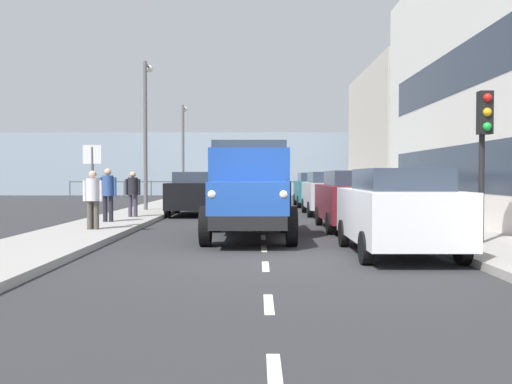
# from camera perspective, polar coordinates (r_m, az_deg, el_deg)

# --- Properties ---
(ground_plane) EXTENTS (80.00, 80.00, 0.00)m
(ground_plane) POSITION_cam_1_polar(r_m,az_deg,el_deg) (21.35, 0.55, -2.59)
(ground_plane) COLOR #2D2D30
(sidewalk_left) EXTENTS (2.34, 42.24, 0.15)m
(sidewalk_left) POSITION_cam_1_polar(r_m,az_deg,el_deg) (21.89, 13.13, -2.33)
(sidewalk_left) COLOR #9E9993
(sidewalk_left) RESTS_ON ground_plane
(sidewalk_right) EXTENTS (2.34, 42.24, 0.15)m
(sidewalk_right) POSITION_cam_1_polar(r_m,az_deg,el_deg) (21.84, -12.07, -2.33)
(sidewalk_right) COLOR #9E9993
(sidewalk_right) RESTS_ON ground_plane
(road_centreline_markings) EXTENTS (0.12, 39.02, 0.01)m
(road_centreline_markings) POSITION_cam_1_polar(r_m,az_deg,el_deg) (20.92, 0.55, -2.66)
(road_centreline_markings) COLOR silver
(road_centreline_markings) RESTS_ON ground_plane
(building_far_block) EXTENTS (8.87, 11.45, 7.59)m
(building_far_block) POSITION_cam_1_polar(r_m,az_deg,el_deg) (34.06, 18.23, 5.31)
(building_far_block) COLOR beige
(building_far_block) RESTS_ON ground_plane
(sea_horizon) EXTENTS (80.00, 0.80, 5.00)m
(sea_horizon) POSITION_cam_1_polar(r_m,az_deg,el_deg) (45.42, 0.35, 2.83)
(sea_horizon) COLOR #8C9EAD
(sea_horizon) RESTS_ON ground_plane
(seawall_railing) EXTENTS (28.08, 0.08, 1.20)m
(seawall_railing) POSITION_cam_1_polar(r_m,az_deg,el_deg) (41.81, 0.37, 0.76)
(seawall_railing) COLOR #4C5156
(seawall_railing) RESTS_ON ground_plane
(truck_vintage_blue) EXTENTS (2.17, 5.64, 2.43)m
(truck_vintage_blue) POSITION_cam_1_polar(r_m,az_deg,el_deg) (14.02, -0.67, 0.00)
(truck_vintage_blue) COLOR black
(truck_vintage_blue) RESTS_ON ground_plane
(car_white_kerbside_near) EXTENTS (1.91, 4.13, 1.72)m
(car_white_kerbside_near) POSITION_cam_1_polar(r_m,az_deg,el_deg) (11.67, 13.97, -1.77)
(car_white_kerbside_near) COLOR white
(car_white_kerbside_near) RESTS_ON ground_plane
(car_maroon_kerbside_1) EXTENTS (1.86, 4.52, 1.72)m
(car_maroon_kerbside_1) POSITION_cam_1_polar(r_m,az_deg,el_deg) (16.85, 9.68, -0.70)
(car_maroon_kerbside_1) COLOR maroon
(car_maroon_kerbside_1) RESTS_ON ground_plane
(car_silver_kerbside_2) EXTENTS (1.80, 4.42, 1.72)m
(car_silver_kerbside_2) POSITION_cam_1_polar(r_m,az_deg,el_deg) (22.96, 7.14, -0.06)
(car_silver_kerbside_2) COLOR #B7BABF
(car_silver_kerbside_2) RESTS_ON ground_plane
(car_teal_kerbside_3) EXTENTS (1.75, 4.27, 1.72)m
(car_teal_kerbside_3) POSITION_cam_1_polar(r_m,az_deg,el_deg) (29.03, 5.68, 0.30)
(car_teal_kerbside_3) COLOR #1E6670
(car_teal_kerbside_3) RESTS_ON ground_plane
(car_black_oppositeside_0) EXTENTS (1.95, 4.09, 1.72)m
(car_black_oppositeside_0) POSITION_cam_1_polar(r_m,az_deg,el_deg) (22.75, -6.15, -0.07)
(car_black_oppositeside_0) COLOR black
(car_black_oppositeside_0) RESTS_ON ground_plane
(car_navy_oppositeside_1) EXTENTS (1.95, 3.98, 1.72)m
(car_navy_oppositeside_1) POSITION_cam_1_polar(r_m,az_deg,el_deg) (28.94, -4.79, 0.30)
(car_navy_oppositeside_1) COLOR navy
(car_navy_oppositeside_1) RESTS_ON ground_plane
(pedestrian_in_dark_coat) EXTENTS (0.53, 0.34, 1.57)m
(pedestrian_in_dark_coat) POSITION_cam_1_polar(r_m,az_deg,el_deg) (15.71, -16.04, -0.30)
(pedestrian_in_dark_coat) COLOR #4C473D
(pedestrian_in_dark_coat) RESTS_ON sidewalk_right
(pedestrian_couple_b) EXTENTS (0.53, 0.34, 1.65)m
(pedestrian_couple_b) POSITION_cam_1_polar(r_m,az_deg,el_deg) (18.19, -14.62, 0.15)
(pedestrian_couple_b) COLOR black
(pedestrian_couple_b) RESTS_ON sidewalk_right
(pedestrian_near_railing) EXTENTS (0.53, 0.34, 1.57)m
(pedestrian_near_railing) POSITION_cam_1_polar(r_m,az_deg,el_deg) (20.15, -12.25, 0.16)
(pedestrian_near_railing) COLOR #383342
(pedestrian_near_railing) RESTS_ON sidewalk_right
(traffic_light_near) EXTENTS (0.28, 0.41, 3.20)m
(traffic_light_near) POSITION_cam_1_polar(r_m,az_deg,el_deg) (12.93, 21.88, 5.48)
(traffic_light_near) COLOR black
(traffic_light_near) RESTS_ON sidewalk_left
(lamp_post_promenade) EXTENTS (0.32, 1.14, 6.21)m
(lamp_post_promenade) POSITION_cam_1_polar(r_m,az_deg,el_deg) (24.55, -10.96, 6.98)
(lamp_post_promenade) COLOR #59595B
(lamp_post_promenade) RESTS_ON sidewalk_right
(lamp_post_far) EXTENTS (0.32, 1.14, 5.71)m
(lamp_post_far) POSITION_cam_1_polar(r_m,az_deg,el_deg) (35.05, -7.29, 4.96)
(lamp_post_far) COLOR #59595B
(lamp_post_far) RESTS_ON sidewalk_right
(street_sign) EXTENTS (0.50, 0.07, 2.25)m
(street_sign) POSITION_cam_1_polar(r_m,az_deg,el_deg) (15.87, -16.07, 1.95)
(street_sign) COLOR #4C4C4C
(street_sign) RESTS_ON sidewalk_right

